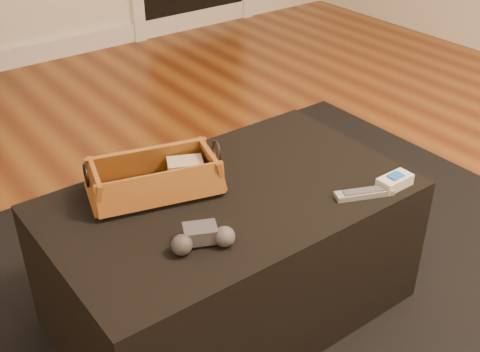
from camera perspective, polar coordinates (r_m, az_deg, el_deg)
floor at (r=1.84m, az=8.93°, el=-15.62°), size 5.00×5.50×0.01m
baseboard at (r=3.90m, az=-20.80°, el=10.41°), size 5.00×0.04×0.12m
area_rug at (r=1.88m, az=0.06°, el=-13.32°), size 2.60×2.00×0.01m
ottoman at (r=1.77m, az=-0.92°, el=-7.42°), size 1.00×0.60×0.42m
tv_remote at (r=1.64m, az=-8.51°, el=-1.24°), size 0.19×0.07×0.02m
cloth_bundle at (r=1.68m, az=-5.19°, el=0.68°), size 0.12×0.10×0.05m
wicker_basket at (r=1.64m, az=-8.07°, el=-0.30°), size 0.39×0.27×0.13m
game_controller at (r=1.44m, az=-3.61°, el=-5.87°), size 0.16×0.12×0.05m
silver_remote at (r=1.66m, az=11.70°, el=-1.60°), size 0.16×0.10×0.02m
cream_gadget at (r=1.72m, az=14.46°, el=-0.49°), size 0.10×0.05×0.04m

